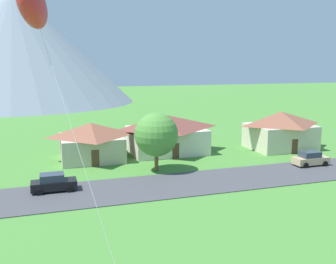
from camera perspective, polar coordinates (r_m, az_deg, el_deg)
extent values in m
cube|color=#424247|center=(37.24, -6.63, -8.59)|extent=(160.00, 7.64, 0.08)
cone|color=gray|center=(128.95, -21.86, 11.71)|extent=(71.57, 71.57, 34.10)
cone|color=#8E939E|center=(178.87, -20.55, 9.75)|extent=(73.61, 73.61, 25.29)
cube|color=beige|center=(49.28, -11.40, -2.29)|extent=(7.54, 7.51, 3.02)
pyramid|color=brown|center=(48.83, -11.50, 0.39)|extent=(8.14, 8.11, 1.66)
cube|color=brown|center=(45.74, -10.83, -3.90)|extent=(0.90, 0.06, 2.00)
cube|color=beige|center=(56.68, 16.44, -0.67)|extent=(8.50, 6.91, 3.46)
pyramid|color=brown|center=(56.26, 16.57, 2.01)|extent=(9.18, 7.46, 1.90)
cube|color=brown|center=(54.05, 18.46, -2.08)|extent=(0.90, 0.06, 2.00)
cube|color=beige|center=(52.19, -0.24, -1.23)|extent=(9.86, 7.85, 3.32)
pyramid|color=brown|center=(51.74, -0.24, 1.56)|extent=(10.65, 8.48, 1.83)
cube|color=brown|center=(48.67, 1.18, -2.87)|extent=(0.90, 0.06, 2.00)
cylinder|color=brown|center=(43.10, -1.75, -4.34)|extent=(0.44, 0.44, 2.36)
sphere|color=#4C8938|center=(42.44, -1.77, -0.38)|extent=(4.92, 4.92, 4.92)
cube|color=tan|center=(48.41, 20.58, -3.98)|extent=(4.22, 1.84, 0.80)
cube|color=#2D3847|center=(48.16, 20.49, -3.15)|extent=(2.21, 1.60, 0.68)
cylinder|color=black|center=(50.00, 21.13, -3.91)|extent=(0.64, 0.25, 0.64)
cylinder|color=black|center=(48.63, 22.48, -4.39)|extent=(0.64, 0.25, 0.64)
cylinder|color=black|center=(48.39, 18.62, -4.22)|extent=(0.64, 0.25, 0.64)
cylinder|color=black|center=(46.97, 19.94, -4.72)|extent=(0.64, 0.25, 0.64)
cube|color=black|center=(38.00, -16.70, -7.57)|extent=(4.20, 1.80, 0.80)
cube|color=#2D3847|center=(37.78, -16.99, -6.51)|extent=(2.20, 1.59, 0.68)
cylinder|color=black|center=(38.99, -14.72, -7.44)|extent=(0.64, 0.24, 0.64)
cylinder|color=black|center=(37.24, -14.55, -8.28)|extent=(0.64, 0.24, 0.64)
cylinder|color=black|center=(38.97, -18.72, -7.67)|extent=(0.64, 0.24, 0.64)
cylinder|color=black|center=(37.21, -18.74, -8.51)|extent=(0.64, 0.24, 0.64)
ellipsoid|color=red|center=(18.03, -19.69, 17.57)|extent=(1.98, 3.63, 2.25)
cylinder|color=silver|center=(15.85, -12.65, -4.56)|extent=(3.26, 5.15, 12.93)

